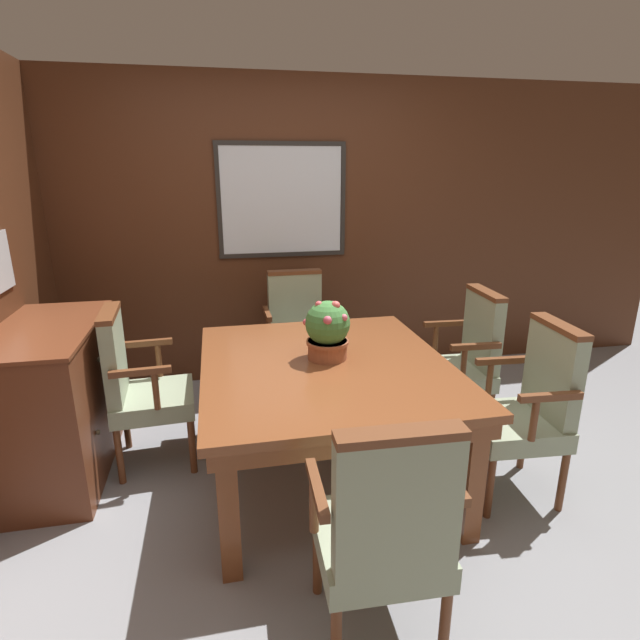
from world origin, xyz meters
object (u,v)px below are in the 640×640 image
Objects in this scene: potted_plant at (328,330)px; chair_head_far at (298,330)px; dining_table at (325,377)px; sideboard_cabinet at (56,401)px; chair_left_far at (139,383)px; chair_head_near at (385,528)px; chair_right_near at (528,405)px; chair_right_far at (464,357)px.

chair_head_far is at bearing 89.75° from potted_plant.
sideboard_cabinet is (-1.52, 0.37, -0.17)m from dining_table.
potted_plant is at bearing -11.29° from sideboard_cabinet.
potted_plant is (-0.00, -1.09, 0.36)m from chair_head_far.
chair_head_near is at bearing -148.78° from chair_left_far.
sideboard_cabinet is (-2.57, 0.73, -0.07)m from chair_right_near.
sideboard_cabinet is (-1.49, 1.49, -0.07)m from chair_head_near.
chair_right_far is at bearing -0.18° from sideboard_cabinet.
chair_right_far is 2.56m from sideboard_cabinet.
chair_right_far is 1.00× the size of chair_head_near.
sideboard_cabinet is at bearing -87.02° from chair_right_far.
potted_plant is (-1.02, 0.42, 0.36)m from chair_right_near.
potted_plant reaches higher than chair_head_near.
chair_right_far is 0.72m from chair_right_near.
chair_right_near is at bearing -22.44° from potted_plant.
chair_right_near is 2.67m from sideboard_cabinet.
sideboard_cabinet is (-0.46, 0.00, -0.07)m from chair_left_far.
chair_head_near is (-0.03, -1.12, -0.10)m from dining_table.
chair_right_near reaches higher than sideboard_cabinet.
chair_right_near is at bearing -112.56° from chair_left_far.
potted_plant reaches higher than chair_left_far.
sideboard_cabinet is at bearing 86.38° from chair_left_far.
dining_table is at bearing -91.90° from chair_head_far.
dining_table is 1.58m from sideboard_cabinet.
dining_table is 1.44× the size of sideboard_cabinet.
chair_right_near is 1.31m from chair_head_near.
chair_head_far is (-1.01, 0.79, 0.00)m from chair_right_far.
chair_head_far is 1.82m from chair_right_near.
chair_head_near is 2.89× the size of potted_plant.
chair_right_far is (1.04, 0.36, -0.10)m from dining_table.
chair_head_near is 1.00× the size of chair_left_far.
dining_table is 4.52× the size of potted_plant.
potted_plant is (0.02, 0.06, 0.26)m from dining_table.
chair_right_far is 0.92× the size of sideboard_cabinet.
sideboard_cabinet is at bearing -42.61° from chair_head_near.
chair_head_far is at bearing 26.79° from sideboard_cabinet.
dining_table is at bearing -89.21° from chair_head_near.
potted_plant is (0.05, 1.18, 0.36)m from chair_head_near.
chair_left_far is (-1.06, 0.37, -0.10)m from dining_table.
sideboard_cabinet is (-1.55, 0.31, -0.43)m from potted_plant.
dining_table is 1.16m from chair_head_far.
chair_right_near is at bearing -142.47° from chair_head_near.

